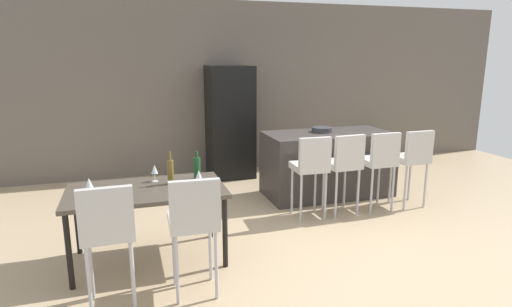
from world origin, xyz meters
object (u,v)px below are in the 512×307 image
object	(u,v)px
dining_chair_near	(107,227)
bar_chair_far	(413,156)
bar_chair_right	(380,159)
potted_plant	(376,146)
fruit_bowl	(322,130)
refrigerator	(230,122)
wine_glass_right	(199,175)
wine_glass_middle	(89,183)
wine_glass_near	(154,170)
wine_bottle_left	(197,168)
bar_chair_left	(311,164)
dining_chair_far	(194,218)
kitchen_island	(327,164)
dining_table	(147,195)
wine_bottle_far	(171,172)
bar_chair_middle	(344,162)

from	to	relation	value
dining_chair_near	bar_chair_far	bearing A→B (deg)	19.47
bar_chair_right	potted_plant	xyz separation A→B (m)	(1.39, 2.21, -0.37)
fruit_bowl	refrigerator	bearing A→B (deg)	128.06
wine_glass_right	bar_chair_far	bearing A→B (deg)	12.63
wine_glass_middle	wine_glass_near	bearing A→B (deg)	27.30
wine_bottle_left	bar_chair_left	bearing A→B (deg)	13.83
dining_chair_far	bar_chair_far	bearing A→B (deg)	23.22
kitchen_island	wine_glass_right	distance (m)	2.62
wine_glass_near	refrigerator	distance (m)	2.91
bar_chair_far	dining_table	size ratio (longest dim) A/B	0.70
kitchen_island	refrigerator	bearing A→B (deg)	128.24
fruit_bowl	bar_chair_left	bearing A→B (deg)	-122.46
wine_glass_right	potted_plant	bearing A→B (deg)	36.72
dining_chair_far	refrigerator	xyz separation A→B (m)	(1.18, 3.56, 0.22)
bar_chair_left	wine_bottle_far	size ratio (longest dim) A/B	3.16
dining_chair_far	wine_glass_near	world-z (taller)	dining_chair_far
wine_glass_middle	wine_bottle_left	bearing A→B (deg)	15.01
wine_glass_near	refrigerator	world-z (taller)	refrigerator
kitchen_island	dining_chair_near	distance (m)	3.66
wine_bottle_far	wine_bottle_left	size ratio (longest dim) A/B	1.13
kitchen_island	bar_chair_far	bearing A→B (deg)	-44.21
wine_glass_middle	wine_glass_right	bearing A→B (deg)	-1.66
wine_bottle_left	bar_chair_middle	bearing A→B (deg)	10.62
kitchen_island	dining_chair_near	size ratio (longest dim) A/B	1.72
dining_chair_far	potted_plant	world-z (taller)	dining_chair_far
wine_bottle_left	wine_glass_near	size ratio (longest dim) A/B	1.69
dining_chair_far	dining_chair_near	bearing A→B (deg)	-180.00
wine_bottle_left	wine_glass_middle	world-z (taller)	wine_bottle_left
bar_chair_middle	potted_plant	bearing A→B (deg)	49.27
bar_chair_middle	fruit_bowl	distance (m)	0.93
kitchen_island	dining_chair_far	size ratio (longest dim) A/B	1.72
kitchen_island	bar_chair_right	bearing A→B (deg)	-67.85
kitchen_island	dining_chair_near	xyz separation A→B (m)	(-2.95, -2.15, 0.24)
bar_chair_left	dining_chair_far	world-z (taller)	same
refrigerator	potted_plant	world-z (taller)	refrigerator
bar_chair_middle	dining_chair_near	bearing A→B (deg)	-154.24
bar_chair_left	dining_chair_far	size ratio (longest dim) A/B	1.00
wine_glass_near	bar_chair_left	bearing A→B (deg)	9.77
wine_bottle_far	bar_chair_far	bearing A→B (deg)	8.23
dining_chair_near	wine_bottle_far	distance (m)	1.06
bar_chair_far	dining_table	distance (m)	3.50
dining_table	wine_glass_right	xyz separation A→B (m)	(0.49, -0.11, 0.19)
bar_chair_right	fruit_bowl	world-z (taller)	bar_chair_right
dining_table	fruit_bowl	world-z (taller)	fruit_bowl
kitchen_island	dining_table	bearing A→B (deg)	-152.45
wine_glass_middle	kitchen_island	bearing A→B (deg)	24.87
wine_bottle_left	wine_glass_right	world-z (taller)	wine_bottle_left
bar_chair_right	dining_chair_near	size ratio (longest dim) A/B	1.00
wine_glass_middle	wine_bottle_far	bearing A→B (deg)	12.88
dining_table	wine_glass_middle	world-z (taller)	wine_glass_middle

